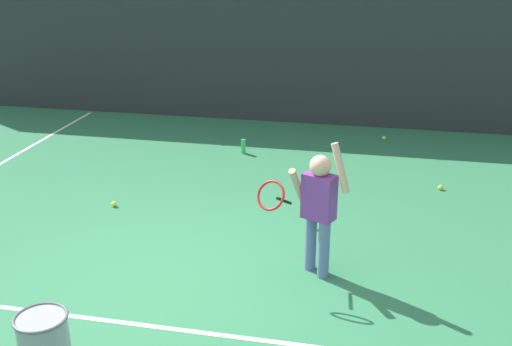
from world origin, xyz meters
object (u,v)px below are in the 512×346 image
(tennis_ball_2, at_px, (384,138))
(tennis_ball_5, at_px, (313,227))
(water_bottle, at_px, (243,146))
(tennis_ball_1, at_px, (441,187))
(tennis_ball_4, at_px, (114,204))
(tennis_player, at_px, (317,204))

(tennis_ball_2, bearing_deg, tennis_ball_5, -101.79)
(water_bottle, height_order, tennis_ball_5, water_bottle)
(water_bottle, height_order, tennis_ball_1, water_bottle)
(tennis_ball_2, height_order, tennis_ball_4, same)
(tennis_player, distance_m, water_bottle, 3.69)
(tennis_player, relative_size, tennis_ball_5, 20.46)
(tennis_ball_2, bearing_deg, tennis_ball_4, -133.23)
(tennis_player, xyz_separation_m, tennis_ball_2, (0.61, 4.45, -0.69))
(tennis_ball_4, height_order, tennis_ball_5, same)
(tennis_player, bearing_deg, tennis_ball_5, 121.38)
(water_bottle, distance_m, tennis_ball_5, 2.74)
(tennis_ball_1, relative_size, tennis_ball_2, 1.00)
(tennis_ball_5, bearing_deg, tennis_ball_4, 177.09)
(tennis_player, distance_m, tennis_ball_5, 1.18)
(tennis_ball_1, distance_m, tennis_ball_2, 2.14)
(tennis_player, distance_m, tennis_ball_2, 4.54)
(water_bottle, height_order, tennis_ball_4, water_bottle)
(tennis_player, bearing_deg, water_bottle, 137.89)
(tennis_ball_2, relative_size, tennis_ball_4, 1.00)
(water_bottle, xyz_separation_m, tennis_ball_2, (2.08, 1.12, -0.08))
(tennis_player, height_order, tennis_ball_2, tennis_player)
(tennis_ball_1, relative_size, tennis_ball_5, 1.00)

